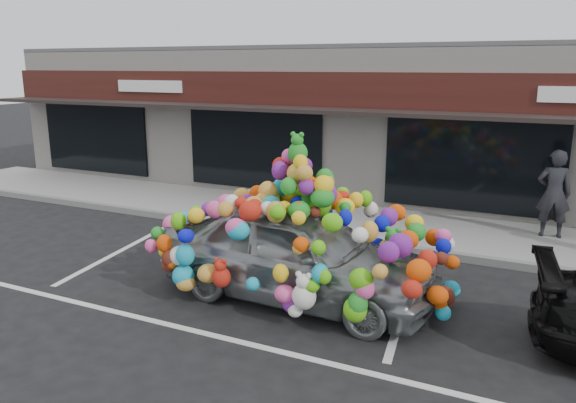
% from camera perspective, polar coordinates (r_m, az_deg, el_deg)
% --- Properties ---
extents(ground, '(90.00, 90.00, 0.00)m').
position_cam_1_polar(ground, '(10.43, -3.63, -7.54)').
color(ground, black).
rests_on(ground, ground).
extents(shop_building, '(24.00, 7.20, 4.31)m').
position_cam_1_polar(shop_building, '(17.64, 9.96, 8.25)').
color(shop_building, white).
rests_on(shop_building, ground).
extents(sidewalk, '(26.00, 3.00, 0.15)m').
position_cam_1_polar(sidewalk, '(13.85, 4.50, -1.83)').
color(sidewalk, gray).
rests_on(sidewalk, ground).
extents(kerb, '(26.00, 0.18, 0.16)m').
position_cam_1_polar(kerb, '(12.52, 1.99, -3.49)').
color(kerb, slate).
rests_on(kerb, ground).
extents(parking_stripe_left, '(0.73, 4.37, 0.01)m').
position_cam_1_polar(parking_stripe_left, '(12.38, -16.23, -4.60)').
color(parking_stripe_left, silver).
rests_on(parking_stripe_left, ground).
extents(parking_stripe_mid, '(0.73, 4.37, 0.01)m').
position_cam_1_polar(parking_stripe_mid, '(9.65, 11.85, -9.60)').
color(parking_stripe_mid, silver).
rests_on(parking_stripe_mid, ground).
extents(lane_line, '(14.00, 0.12, 0.01)m').
position_cam_1_polar(lane_line, '(7.75, 1.12, -15.43)').
color(lane_line, silver).
rests_on(lane_line, ground).
extents(toy_car, '(3.32, 4.99, 2.86)m').
position_cam_1_polar(toy_car, '(9.13, 1.01, -4.18)').
color(toy_car, '#A2A6AD').
rests_on(toy_car, ground).
extents(pedestrian_a, '(0.75, 0.54, 1.90)m').
position_cam_1_polar(pedestrian_a, '(13.26, 25.39, 0.73)').
color(pedestrian_a, black).
rests_on(pedestrian_a, sidewalk).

